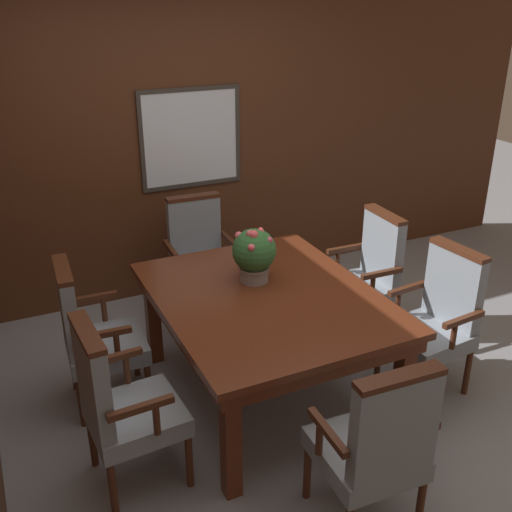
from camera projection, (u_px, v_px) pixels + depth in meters
name	position (u px, v px, depth m)	size (l,w,h in m)	color
ground_plane	(276.00, 405.00, 3.87)	(14.00, 14.00, 0.00)	gray
wall_back	(174.00, 153.00, 4.94)	(7.20, 0.08, 2.45)	#4C2816
dining_table	(266.00, 308.00, 3.72)	(1.30, 1.60, 0.74)	#562614
chair_head_far	(199.00, 255.00, 4.77)	(0.53, 0.50, 0.99)	#472314
chair_head_near	(376.00, 444.00, 2.80)	(0.53, 0.50, 0.99)	#472314
chair_right_near	(437.00, 317.00, 3.88)	(0.52, 0.54, 0.99)	#472314
chair_left_far	(92.00, 333.00, 3.70)	(0.50, 0.53, 0.99)	#472314
chair_right_far	(367.00, 273.00, 4.47)	(0.49, 0.53, 0.99)	#472314
chair_left_near	(120.00, 402.00, 3.08)	(0.50, 0.53, 0.99)	#472314
potted_plant	(254.00, 253.00, 3.79)	(0.28, 0.28, 0.37)	gray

